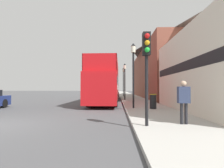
{
  "coord_description": "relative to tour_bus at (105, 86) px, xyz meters",
  "views": [
    {
      "loc": [
        5.06,
        -6.85,
        1.53
      ],
      "look_at": [
        4.59,
        12.25,
        1.99
      ],
      "focal_mm": 28.0,
      "sensor_mm": 36.0,
      "label": 1
    }
  ],
  "objects": [
    {
      "name": "lamp_post_nearest",
      "position": [
        2.31,
        -5.04,
        1.52
      ],
      "size": [
        0.35,
        0.35,
        4.58
      ],
      "color": "black",
      "rests_on": "sidewalk"
    },
    {
      "name": "traffic_signal",
      "position": [
        2.24,
        -10.85,
        0.9
      ],
      "size": [
        0.28,
        0.42,
        3.47
      ],
      "color": "black",
      "rests_on": "sidewalk"
    },
    {
      "name": "lamp_post_third",
      "position": [
        2.33,
        12.75,
        1.73
      ],
      "size": [
        0.35,
        0.35,
        4.91
      ],
      "color": "black",
      "rests_on": "sidewalk"
    },
    {
      "name": "parked_car_ahead_of_bus",
      "position": [
        0.61,
        8.14,
        -1.12
      ],
      "size": [
        1.93,
        4.46,
        1.39
      ],
      "rotation": [
        0.0,
        0.0,
        -0.04
      ],
      "color": "#9E9EA3",
      "rests_on": "ground_plane"
    },
    {
      "name": "lamp_post_second",
      "position": [
        2.15,
        3.86,
        1.42
      ],
      "size": [
        0.35,
        0.35,
        4.41
      ],
      "color": "black",
      "rests_on": "sidewalk"
    },
    {
      "name": "ground_plane",
      "position": [
        -3.94,
        10.52,
        -1.78
      ],
      "size": [
        144.0,
        144.0,
        0.0
      ],
      "primitive_type": "plane",
      "color": "#4C4C4F"
    },
    {
      "name": "tour_bus",
      "position": [
        0.0,
        0.0,
        0.0
      ],
      "size": [
        2.76,
        10.36,
        4.05
      ],
      "rotation": [
        0.0,
        0.0,
        -0.02
      ],
      "color": "red",
      "rests_on": "ground_plane"
    },
    {
      "name": "pedestrian_nearest",
      "position": [
        3.73,
        -10.49,
        -0.63
      ],
      "size": [
        0.44,
        0.24,
        1.68
      ],
      "color": "#232328",
      "rests_on": "sidewalk"
    },
    {
      "name": "sidewalk",
      "position": [
        3.39,
        7.52,
        -1.71
      ],
      "size": [
        3.32,
        108.0,
        0.14
      ],
      "color": "#ADAAA3",
      "rests_on": "ground_plane"
    },
    {
      "name": "litter_bin",
      "position": [
        3.6,
        -5.43,
        -1.11
      ],
      "size": [
        0.48,
        0.48,
        1.01
      ],
      "color": "black",
      "rests_on": "sidewalk"
    },
    {
      "name": "brick_terrace_rear",
      "position": [
        8.05,
        10.9,
        3.21
      ],
      "size": [
        6.0,
        22.67,
        9.99
      ],
      "color": "brown",
      "rests_on": "ground_plane"
    }
  ]
}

